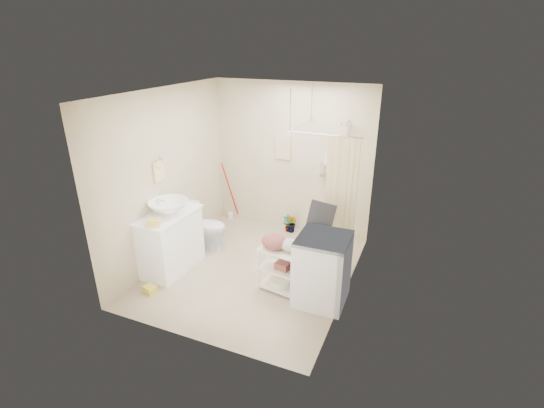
{
  "coord_description": "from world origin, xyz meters",
  "views": [
    {
      "loc": [
        2.23,
        -4.56,
        3.21
      ],
      "look_at": [
        0.2,
        0.25,
        1.02
      ],
      "focal_mm": 26.0,
      "sensor_mm": 36.0,
      "label": 1
    }
  ],
  "objects": [
    {
      "name": "washing_machine",
      "position": [
        1.14,
        -0.3,
        0.47
      ],
      "size": [
        0.65,
        0.68,
        0.94
      ],
      "primitive_type": "cube",
      "rotation": [
        0.0,
        0.0,
        0.02
      ],
      "color": "silver",
      "rests_on": "ground"
    },
    {
      "name": "floor_basket",
      "position": [
        -1.07,
        -1.05,
        0.06
      ],
      "size": [
        0.28,
        0.24,
        0.13
      ],
      "primitive_type": "cube",
      "rotation": [
        0.0,
        0.0,
        -0.26
      ],
      "color": "yellow",
      "rests_on": "ground"
    },
    {
      "name": "wall_back",
      "position": [
        0.0,
        1.6,
        1.3
      ],
      "size": [
        2.8,
        0.04,
        2.6
      ],
      "primitive_type": "cube",
      "color": "beige",
      "rests_on": "ground"
    },
    {
      "name": "wall_left",
      "position": [
        -1.4,
        0.0,
        1.3
      ],
      "size": [
        0.04,
        3.2,
        2.6
      ],
      "primitive_type": "cube",
      "color": "beige",
      "rests_on": "ground"
    },
    {
      "name": "counter_basket",
      "position": [
        -1.08,
        -0.78,
        0.94
      ],
      "size": [
        0.21,
        0.19,
        0.09
      ],
      "primitive_type": "cube",
      "rotation": [
        0.0,
        0.0,
        0.42
      ],
      "color": "#F3CA51",
      "rests_on": "vanity"
    },
    {
      "name": "wall_right",
      "position": [
        1.4,
        0.0,
        1.3
      ],
      "size": [
        0.04,
        3.2,
        2.6
      ],
      "primitive_type": "cube",
      "color": "beige",
      "rests_on": "ground"
    },
    {
      "name": "shampoo_bottle_a",
      "position": [
        0.65,
        1.51,
        1.43
      ],
      "size": [
        0.1,
        0.1,
        0.22
      ],
      "primitive_type": "imported",
      "rotation": [
        0.0,
        0.0,
        -0.2
      ],
      "color": "silver",
      "rests_on": "shower"
    },
    {
      "name": "towel_ring",
      "position": [
        -1.38,
        -0.2,
        1.47
      ],
      "size": [
        0.04,
        0.22,
        0.34
      ],
      "primitive_type": null,
      "color": "#F6DB90",
      "rests_on": "wall_left"
    },
    {
      "name": "floor",
      "position": [
        0.0,
        0.0,
        0.0
      ],
      "size": [
        3.2,
        3.2,
        0.0
      ],
      "primitive_type": "plane",
      "color": "tan",
      "rests_on": "ground"
    },
    {
      "name": "laundry_rack",
      "position": [
        0.55,
        -0.28,
        0.38
      ],
      "size": [
        0.59,
        0.4,
        0.75
      ],
      "primitive_type": null,
      "rotation": [
        0.0,
        0.0,
        -0.16
      ],
      "color": "#EFE4CE",
      "rests_on": "ground"
    },
    {
      "name": "tp_holder",
      "position": [
        -1.36,
        0.05,
        0.72
      ],
      "size": [
        0.08,
        0.12,
        0.14
      ],
      "primitive_type": null,
      "color": "white",
      "rests_on": "wall_left"
    },
    {
      "name": "mop",
      "position": [
        -1.21,
        1.54,
        0.56
      ],
      "size": [
        0.13,
        0.13,
        1.12
      ],
      "primitive_type": null,
      "rotation": [
        0.0,
        0.0,
        -0.3
      ],
      "color": "#A80F03",
      "rests_on": "ground"
    },
    {
      "name": "hanging_towel",
      "position": [
        -0.15,
        1.58,
        1.5
      ],
      "size": [
        0.28,
        0.03,
        0.42
      ],
      "primitive_type": "cube",
      "color": "beige",
      "rests_on": "wall_back"
    },
    {
      "name": "wall_front",
      "position": [
        0.0,
        -1.6,
        1.3
      ],
      "size": [
        2.8,
        0.04,
        2.6
      ],
      "primitive_type": "cube",
      "color": "beige",
      "rests_on": "ground"
    },
    {
      "name": "toilet",
      "position": [
        -1.04,
        0.39,
        0.37
      ],
      "size": [
        0.72,
        0.42,
        0.73
      ],
      "primitive_type": "imported",
      "rotation": [
        0.0,
        0.0,
        1.59
      ],
      "color": "silver",
      "rests_on": "ground"
    },
    {
      "name": "ceiling",
      "position": [
        0.0,
        0.0,
        2.6
      ],
      "size": [
        2.8,
        3.2,
        0.04
      ],
      "primitive_type": "cube",
      "color": "silver",
      "rests_on": "ground"
    },
    {
      "name": "potted_plant_b",
      "position": [
        0.1,
        1.41,
        0.17
      ],
      "size": [
        0.24,
        0.23,
        0.34
      ],
      "primitive_type": "imported",
      "rotation": [
        0.0,
        0.0,
        -0.61
      ],
      "color": "brown",
      "rests_on": "ground"
    },
    {
      "name": "shampoo_bottle_b",
      "position": [
        0.69,
        1.52,
        1.41
      ],
      "size": [
        0.08,
        0.08,
        0.17
      ],
      "primitive_type": "imported",
      "rotation": [
        0.0,
        0.0,
        -0.03
      ],
      "color": "#355BA3",
      "rests_on": "shower"
    },
    {
      "name": "sink",
      "position": [
        -1.13,
        -0.38,
        0.99
      ],
      "size": [
        0.64,
        0.64,
        0.2
      ],
      "primitive_type": "imported",
      "rotation": [
        0.0,
        0.0,
        0.13
      ],
      "color": "white",
      "rests_on": "vanity"
    },
    {
      "name": "ironing_board",
      "position": [
        0.92,
        0.04,
        0.62
      ],
      "size": [
        0.36,
        0.12,
        1.24
      ],
      "primitive_type": null,
      "rotation": [
        0.0,
        0.0,
        0.06
      ],
      "color": "black",
      "rests_on": "ground"
    },
    {
      "name": "vanity",
      "position": [
        -1.16,
        -0.4,
        0.45
      ],
      "size": [
        0.59,
        1.03,
        0.89
      ],
      "primitive_type": "cube",
      "rotation": [
        0.0,
        0.0,
        -0.02
      ],
      "color": "white",
      "rests_on": "ground"
    },
    {
      "name": "shower",
      "position": [
        0.85,
        1.05,
        1.05
      ],
      "size": [
        1.1,
        1.1,
        2.1
      ],
      "primitive_type": null,
      "color": "white",
      "rests_on": "ground"
    },
    {
      "name": "potted_plant_a",
      "position": [
        0.01,
        1.42,
        0.16
      ],
      "size": [
        0.2,
        0.16,
        0.32
      ],
      "primitive_type": "imported",
      "rotation": [
        0.0,
        0.0,
        0.35
      ],
      "color": "#9A5D31",
      "rests_on": "ground"
    }
  ]
}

